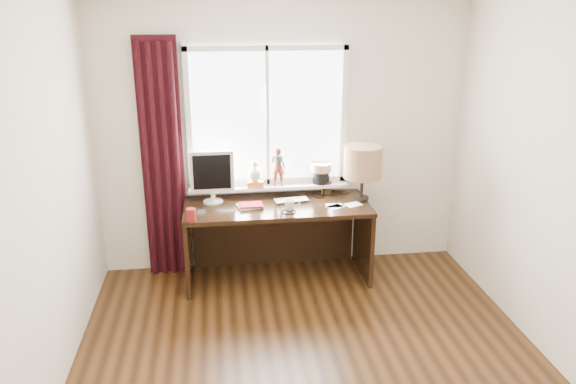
{
  "coord_description": "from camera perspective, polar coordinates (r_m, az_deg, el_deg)",
  "views": [
    {
      "loc": [
        -0.63,
        -3.18,
        2.53
      ],
      "look_at": [
        -0.05,
        1.25,
        1.0
      ],
      "focal_mm": 35.0,
      "sensor_mm": 36.0,
      "label": 1
    }
  ],
  "objects": [
    {
      "name": "wall_back",
      "position": [
        5.36,
        -0.51,
        5.65
      ],
      "size": [
        3.5,
        0.0,
        2.6
      ],
      "primitive_type": "cube",
      "rotation": [
        1.57,
        0.0,
        0.0
      ],
      "color": "beige",
      "rests_on": "ground"
    },
    {
      "name": "icon_frame",
      "position": [
        5.45,
        3.94,
        0.52
      ],
      "size": [
        0.1,
        0.02,
        0.13
      ],
      "color": "gold",
      "rests_on": "desk"
    },
    {
      "name": "desk",
      "position": [
        5.33,
        -1.2,
        -3.39
      ],
      "size": [
        1.7,
        0.7,
        0.75
      ],
      "color": "black",
      "rests_on": "floor"
    },
    {
      "name": "mug",
      "position": [
        5.01,
        0.16,
        -1.29
      ],
      "size": [
        0.12,
        0.12,
        0.1
      ],
      "primitive_type": "imported",
      "rotation": [
        0.0,
        0.0,
        0.38
      ],
      "color": "white",
      "rests_on": "desk"
    },
    {
      "name": "loose_papers",
      "position": [
        5.15,
        5.4,
        -1.39
      ],
      "size": [
        0.36,
        0.2,
        0.0
      ],
      "color": "white",
      "rests_on": "desk"
    },
    {
      "name": "window",
      "position": [
        5.29,
        -2.0,
        5.54
      ],
      "size": [
        1.52,
        0.2,
        1.4
      ],
      "color": "white",
      "rests_on": "ground"
    },
    {
      "name": "notebook_stack",
      "position": [
        5.09,
        -3.87,
        -1.39
      ],
      "size": [
        0.25,
        0.2,
        0.03
      ],
      "color": "beige",
      "rests_on": "desk"
    },
    {
      "name": "curtain",
      "position": [
        5.3,
        -12.64,
        2.97
      ],
      "size": [
        0.38,
        0.09,
        2.25
      ],
      "color": "black",
      "rests_on": "floor"
    },
    {
      "name": "red_cup",
      "position": [
        4.83,
        -9.82,
        -2.29
      ],
      "size": [
        0.08,
        0.08,
        0.11
      ],
      "primitive_type": "cylinder",
      "color": "maroon",
      "rests_on": "desk"
    },
    {
      "name": "table_lamp",
      "position": [
        5.21,
        7.6,
        2.98
      ],
      "size": [
        0.35,
        0.35,
        0.52
      ],
      "color": "black",
      "rests_on": "desk"
    },
    {
      "name": "monitor",
      "position": [
        5.17,
        -7.73,
        1.84
      ],
      "size": [
        0.4,
        0.18,
        0.49
      ],
      "color": "beige",
      "rests_on": "desk"
    },
    {
      "name": "brush_holder",
      "position": [
        5.45,
        4.0,
        0.49
      ],
      "size": [
        0.09,
        0.09,
        0.25
      ],
      "color": "black",
      "rests_on": "desk"
    },
    {
      "name": "desk_cables",
      "position": [
        5.18,
        0.74,
        -1.14
      ],
      "size": [
        0.53,
        0.51,
        0.01
      ],
      "color": "black",
      "rests_on": "desk"
    },
    {
      "name": "wall_left",
      "position": [
        3.59,
        -25.17,
        -3.05
      ],
      "size": [
        0.0,
        4.0,
        2.6
      ],
      "primitive_type": "cube",
      "rotation": [
        1.57,
        0.0,
        1.57
      ],
      "color": "beige",
      "rests_on": "ground"
    },
    {
      "name": "laptop",
      "position": [
        5.22,
        0.36,
        -0.86
      ],
      "size": [
        0.34,
        0.24,
        0.02
      ],
      "primitive_type": "imported",
      "rotation": [
        0.0,
        0.0,
        0.14
      ],
      "color": "silver",
      "rests_on": "desk"
    }
  ]
}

